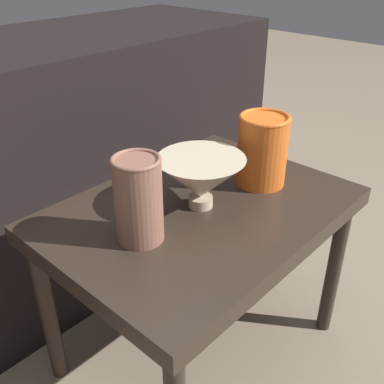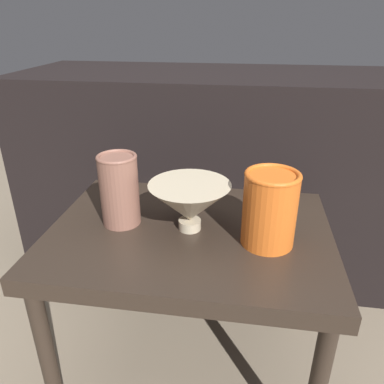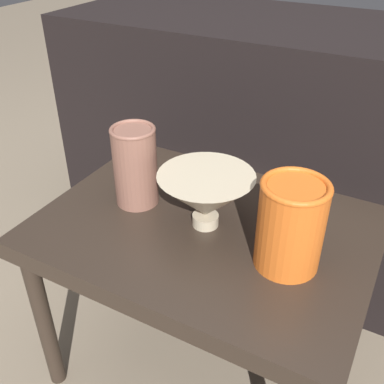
# 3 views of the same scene
# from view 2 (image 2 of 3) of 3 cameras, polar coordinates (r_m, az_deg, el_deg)

# --- Properties ---
(ground_plane) EXTENTS (8.00, 8.00, 0.00)m
(ground_plane) POSITION_cam_2_polar(r_m,az_deg,el_deg) (1.15, -0.29, -24.40)
(ground_plane) COLOR #7F705B
(table) EXTENTS (0.64, 0.47, 0.43)m
(table) POSITION_cam_2_polar(r_m,az_deg,el_deg) (0.89, -0.34, -8.41)
(table) COLOR #2D231C
(table) RESTS_ON ground_plane
(couch_backdrop) EXTENTS (1.32, 0.50, 0.71)m
(couch_backdrop) POSITION_cam_2_polar(r_m,az_deg,el_deg) (1.39, 3.26, 3.21)
(couch_backdrop) COLOR black
(couch_backdrop) RESTS_ON ground_plane
(bowl) EXTENTS (0.18, 0.18, 0.11)m
(bowl) POSITION_cam_2_polar(r_m,az_deg,el_deg) (0.83, -0.41, -1.62)
(bowl) COLOR #C1B293
(bowl) RESTS_ON table
(vase_textured_left) EXTENTS (0.09, 0.09, 0.17)m
(vase_textured_left) POSITION_cam_2_polar(r_m,az_deg,el_deg) (0.87, -11.01, 0.45)
(vase_textured_left) COLOR brown
(vase_textured_left) RESTS_ON table
(vase_colorful_right) EXTENTS (0.11, 0.11, 0.16)m
(vase_colorful_right) POSITION_cam_2_polar(r_m,az_deg,el_deg) (0.79, 11.77, -2.37)
(vase_colorful_right) COLOR orange
(vase_colorful_right) RESTS_ON table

